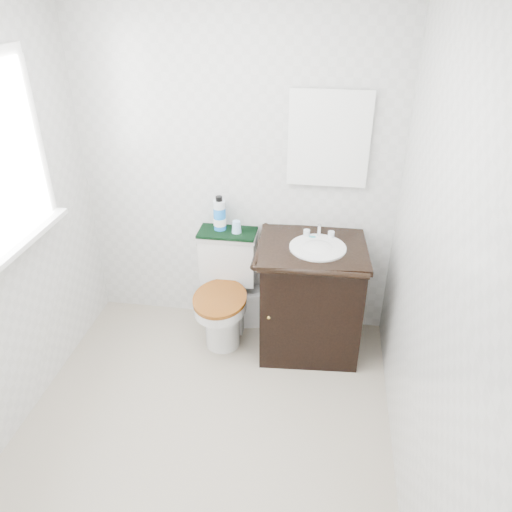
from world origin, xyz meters
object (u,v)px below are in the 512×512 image
(mouthwash_bottle, at_px, (220,214))
(cup, at_px, (236,227))
(vanity, at_px, (310,295))
(trash_bin, at_px, (252,306))
(toilet, at_px, (226,294))

(mouthwash_bottle, xyz_separation_m, cup, (0.13, -0.03, -0.07))
(vanity, relative_size, trash_bin, 3.11)
(toilet, height_order, trash_bin, toilet)
(toilet, xyz_separation_m, cup, (0.07, 0.12, 0.49))
(toilet, height_order, vanity, vanity)
(trash_bin, relative_size, cup, 3.45)
(toilet, distance_m, mouthwash_bottle, 0.58)
(trash_bin, xyz_separation_m, cup, (-0.11, -0.01, 0.68))
(trash_bin, bearing_deg, mouthwash_bottle, 175.20)
(trash_bin, distance_m, mouthwash_bottle, 0.78)
(vanity, xyz_separation_m, mouthwash_bottle, (-0.67, 0.22, 0.47))
(mouthwash_bottle, bearing_deg, vanity, -17.88)
(trash_bin, xyz_separation_m, mouthwash_bottle, (-0.23, 0.02, 0.75))
(trash_bin, height_order, cup, cup)
(vanity, bearing_deg, mouthwash_bottle, 162.12)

